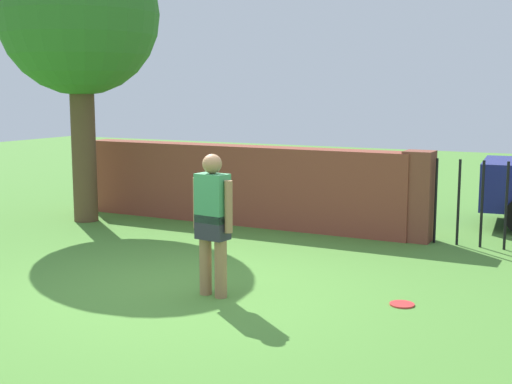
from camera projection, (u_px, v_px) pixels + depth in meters
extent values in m
plane|color=#4C8433|center=(191.00, 291.00, 8.01)|extent=(40.00, 40.00, 0.00)
cube|color=brown|center=(238.00, 185.00, 12.00)|extent=(6.13, 0.50, 1.36)
cylinder|color=brown|center=(84.00, 141.00, 12.10)|extent=(0.42, 0.42, 2.84)
sphere|color=#337028|center=(79.00, 14.00, 11.78)|extent=(2.76, 2.76, 2.76)
cylinder|color=#9E704C|center=(205.00, 258.00, 7.83)|extent=(0.14, 0.14, 0.85)
cylinder|color=#9E704C|center=(221.00, 261.00, 7.71)|extent=(0.14, 0.14, 0.85)
cube|color=#2D2D38|center=(213.00, 227.00, 7.71)|extent=(0.39, 0.27, 0.28)
cube|color=#3F8C59|center=(212.00, 198.00, 7.67)|extent=(0.39, 0.27, 0.55)
sphere|color=#9E704C|center=(212.00, 164.00, 7.61)|extent=(0.22, 0.22, 0.22)
cylinder|color=#9E704C|center=(197.00, 203.00, 7.80)|extent=(0.09, 0.09, 0.58)
cylinder|color=#9E704C|center=(229.00, 207.00, 7.55)|extent=(0.09, 0.09, 0.58)
cube|color=brown|center=(418.00, 196.00, 10.56)|extent=(0.44, 0.44, 1.40)
cylinder|color=black|center=(436.00, 201.00, 10.45)|extent=(0.04, 0.04, 1.30)
cylinder|color=black|center=(458.00, 202.00, 10.29)|extent=(0.04, 0.04, 1.30)
cylinder|color=black|center=(482.00, 204.00, 10.14)|extent=(0.04, 0.04, 1.30)
cylinder|color=black|center=(506.00, 206.00, 9.99)|extent=(0.04, 0.04, 1.30)
cylinder|color=red|center=(402.00, 304.00, 7.49)|extent=(0.27, 0.27, 0.02)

